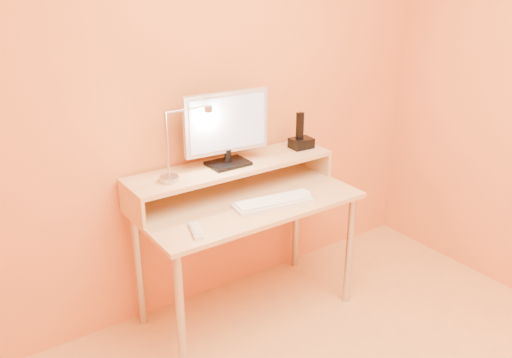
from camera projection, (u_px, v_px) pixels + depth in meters
wall_back at (214, 92)px, 2.89m from camera, size 3.00×0.04×2.50m
desk_leg_fl at (181, 316)px, 2.51m from camera, size 0.04×0.04×0.69m
desk_leg_fr at (349, 250)px, 3.09m from camera, size 0.04×0.04×0.69m
desk_leg_bl at (139, 270)px, 2.89m from camera, size 0.04×0.04×0.69m
desk_leg_br at (296, 219)px, 3.47m from camera, size 0.04×0.04×0.69m
desk_lower at (247, 202)px, 2.85m from camera, size 1.20×0.60×0.02m
shelf_riser_left at (132, 205)px, 2.63m from camera, size 0.02×0.30×0.14m
shelf_riser_right at (314, 159)px, 3.25m from camera, size 0.02×0.30×0.14m
desk_shelf at (232, 166)px, 2.91m from camera, size 1.20×0.30×0.02m
monitor_foot at (228, 163)px, 2.89m from camera, size 0.22×0.16×0.02m
monitor_neck at (228, 156)px, 2.87m from camera, size 0.04×0.04×0.07m
monitor_panel at (226, 123)px, 2.81m from camera, size 0.48×0.08×0.33m
monitor_back at (224, 122)px, 2.83m from camera, size 0.43×0.05×0.28m
monitor_screen at (228, 123)px, 2.79m from camera, size 0.44×0.04×0.29m
lamp_base at (169, 179)px, 2.67m from camera, size 0.10×0.10×0.02m
lamp_post at (167, 146)px, 2.60m from camera, size 0.01×0.01×0.33m
lamp_arm at (187, 109)px, 2.60m from camera, size 0.24×0.01×0.01m
lamp_head at (208, 109)px, 2.67m from camera, size 0.04×0.04×0.03m
lamp_bulb at (208, 112)px, 2.68m from camera, size 0.03×0.03×0.00m
phone_dock at (301, 143)px, 3.15m from camera, size 0.14×0.11×0.06m
phone_handset at (300, 126)px, 3.10m from camera, size 0.04×0.03×0.16m
phone_led at (313, 144)px, 3.13m from camera, size 0.01×0.00×0.04m
keyboard at (273, 203)px, 2.79m from camera, size 0.44×0.20×0.02m
mouse at (304, 192)px, 2.90m from camera, size 0.06×0.10×0.03m
remote_control at (196, 231)px, 2.50m from camera, size 0.09×0.17×0.02m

